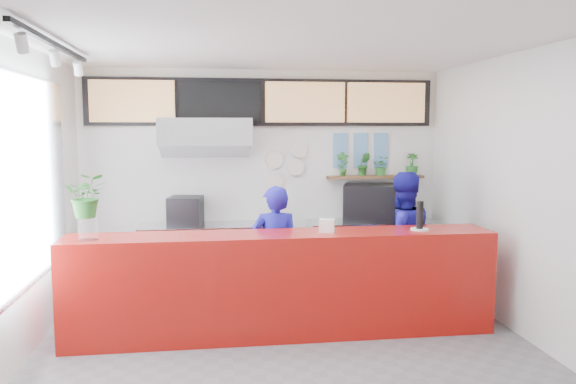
% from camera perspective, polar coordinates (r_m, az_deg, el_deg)
% --- Properties ---
extents(floor, '(5.00, 5.00, 0.00)m').
position_cam_1_polar(floor, '(5.83, -0.03, -15.63)').
color(floor, slate).
rests_on(floor, ground).
extents(ceiling, '(5.00, 5.00, 0.00)m').
position_cam_1_polar(ceiling, '(5.46, -0.03, 14.97)').
color(ceiling, silver).
extents(wall_back, '(5.00, 0.00, 5.00)m').
position_cam_1_polar(wall_back, '(7.91, -2.51, 1.46)').
color(wall_back, white).
rests_on(wall_back, ground).
extents(wall_left, '(0.00, 5.00, 5.00)m').
position_cam_1_polar(wall_left, '(5.68, -25.91, -1.21)').
color(wall_left, white).
rests_on(wall_left, ground).
extents(wall_right, '(0.00, 5.00, 5.00)m').
position_cam_1_polar(wall_right, '(6.29, 23.15, -0.38)').
color(wall_right, white).
rests_on(wall_right, ground).
extents(service_counter, '(4.50, 0.60, 1.10)m').
position_cam_1_polar(service_counter, '(6.03, -0.56, -9.35)').
color(service_counter, '#9F100B').
rests_on(service_counter, ground).
extents(cream_band, '(5.00, 0.02, 0.80)m').
position_cam_1_polar(cream_band, '(7.88, -2.54, 9.44)').
color(cream_band, beige).
rests_on(cream_band, wall_back).
extents(prep_bench, '(1.80, 0.60, 0.90)m').
position_cam_1_polar(prep_bench, '(7.75, -8.19, -6.58)').
color(prep_bench, '#B2B5BA').
rests_on(prep_bench, ground).
extents(panini_oven, '(0.49, 0.49, 0.39)m').
position_cam_1_polar(panini_oven, '(7.64, -10.36, -1.90)').
color(panini_oven, black).
rests_on(panini_oven, prep_bench).
extents(extraction_hood, '(1.20, 0.70, 0.35)m').
position_cam_1_polar(extraction_hood, '(7.50, -8.41, 6.09)').
color(extraction_hood, '#B2B5BA').
rests_on(extraction_hood, ceiling).
extents(hood_lip, '(1.20, 0.69, 0.31)m').
position_cam_1_polar(hood_lip, '(7.50, -8.38, 4.56)').
color(hood_lip, '#B2B5BA').
rests_on(hood_lip, ceiling).
extents(right_bench, '(1.80, 0.60, 0.90)m').
position_cam_1_polar(right_bench, '(8.07, 8.47, -6.06)').
color(right_bench, '#B2B5BA').
rests_on(right_bench, ground).
extents(espresso_machine, '(0.94, 0.79, 0.51)m').
position_cam_1_polar(espresso_machine, '(7.95, 8.63, -1.08)').
color(espresso_machine, black).
rests_on(espresso_machine, right_bench).
extents(espresso_tray, '(0.65, 0.48, 0.06)m').
position_cam_1_polar(espresso_tray, '(7.92, 8.66, 0.51)').
color(espresso_tray, '#B6B8BE').
rests_on(espresso_tray, espresso_machine).
extents(herb_shelf, '(1.40, 0.18, 0.04)m').
position_cam_1_polar(herb_shelf, '(8.12, 8.87, 1.52)').
color(herb_shelf, brown).
rests_on(herb_shelf, wall_back).
extents(menu_board_far_left, '(1.10, 0.10, 0.55)m').
position_cam_1_polar(menu_board_far_left, '(7.80, -15.52, 8.88)').
color(menu_board_far_left, tan).
rests_on(menu_board_far_left, wall_back).
extents(menu_board_mid_left, '(1.10, 0.10, 0.55)m').
position_cam_1_polar(menu_board_mid_left, '(7.74, -6.87, 9.09)').
color(menu_board_mid_left, black).
rests_on(menu_board_mid_left, wall_back).
extents(menu_board_mid_right, '(1.10, 0.10, 0.55)m').
position_cam_1_polar(menu_board_mid_right, '(7.85, 1.74, 9.10)').
color(menu_board_mid_right, tan).
rests_on(menu_board_mid_right, wall_back).
extents(menu_board_far_right, '(1.10, 0.10, 0.55)m').
position_cam_1_polar(menu_board_far_right, '(8.12, 9.94, 8.92)').
color(menu_board_far_right, tan).
rests_on(menu_board_far_right, wall_back).
extents(soffit, '(4.80, 0.04, 0.65)m').
position_cam_1_polar(soffit, '(7.85, -2.52, 9.09)').
color(soffit, black).
rests_on(soffit, wall_back).
extents(window_pane, '(0.04, 2.20, 1.90)m').
position_cam_1_polar(window_pane, '(5.93, -24.84, 1.09)').
color(window_pane, silver).
rests_on(window_pane, wall_left).
extents(window_frame, '(0.03, 2.30, 2.00)m').
position_cam_1_polar(window_frame, '(5.92, -24.66, 1.10)').
color(window_frame, '#B2B5BA').
rests_on(window_frame, wall_left).
extents(track_rail, '(0.05, 2.40, 0.04)m').
position_cam_1_polar(track_rail, '(5.57, -22.64, 13.68)').
color(track_rail, black).
rests_on(track_rail, ceiling).
extents(dec_plate_a, '(0.24, 0.03, 0.24)m').
position_cam_1_polar(dec_plate_a, '(7.88, -1.41, 3.27)').
color(dec_plate_a, silver).
rests_on(dec_plate_a, wall_back).
extents(dec_plate_b, '(0.24, 0.03, 0.24)m').
position_cam_1_polar(dec_plate_b, '(7.93, 0.75, 2.56)').
color(dec_plate_b, silver).
rests_on(dec_plate_b, wall_back).
extents(dec_plate_c, '(0.24, 0.03, 0.24)m').
position_cam_1_polar(dec_plate_c, '(7.90, -1.40, 1.10)').
color(dec_plate_c, silver).
rests_on(dec_plate_c, wall_back).
extents(dec_plate_d, '(0.24, 0.03, 0.24)m').
position_cam_1_polar(dec_plate_d, '(7.92, 1.11, 4.37)').
color(dec_plate_d, silver).
rests_on(dec_plate_d, wall_back).
extents(photo_frame_a, '(0.20, 0.02, 0.25)m').
position_cam_1_polar(photo_frame_a, '(8.04, 5.35, 5.09)').
color(photo_frame_a, '#598CBF').
rests_on(photo_frame_a, wall_back).
extents(photo_frame_b, '(0.20, 0.02, 0.25)m').
position_cam_1_polar(photo_frame_b, '(8.12, 7.42, 5.08)').
color(photo_frame_b, '#598CBF').
rests_on(photo_frame_b, wall_back).
extents(photo_frame_c, '(0.20, 0.02, 0.25)m').
position_cam_1_polar(photo_frame_c, '(8.20, 9.45, 5.06)').
color(photo_frame_c, '#598CBF').
rests_on(photo_frame_c, wall_back).
extents(photo_frame_d, '(0.20, 0.02, 0.25)m').
position_cam_1_polar(photo_frame_d, '(8.05, 5.33, 3.31)').
color(photo_frame_d, '#598CBF').
rests_on(photo_frame_d, wall_back).
extents(photo_frame_e, '(0.20, 0.02, 0.25)m').
position_cam_1_polar(photo_frame_e, '(8.13, 7.39, 3.32)').
color(photo_frame_e, '#598CBF').
rests_on(photo_frame_e, wall_back).
extents(photo_frame_f, '(0.20, 0.02, 0.25)m').
position_cam_1_polar(photo_frame_f, '(8.21, 9.41, 3.31)').
color(photo_frame_f, '#598CBF').
rests_on(photo_frame_f, wall_back).
extents(staff_center, '(0.57, 0.38, 1.55)m').
position_cam_1_polar(staff_center, '(6.47, -1.34, -6.19)').
color(staff_center, '#17148F').
rests_on(staff_center, ground).
extents(staff_right, '(0.90, 0.74, 1.68)m').
position_cam_1_polar(staff_right, '(6.90, 11.44, -4.96)').
color(staff_right, '#17148F').
rests_on(staff_right, ground).
extents(herb_a, '(0.20, 0.16, 0.34)m').
position_cam_1_polar(herb_a, '(7.98, 5.55, 2.86)').
color(herb_a, '#276824').
rests_on(herb_a, herb_shelf).
extents(herb_b, '(0.21, 0.18, 0.33)m').
position_cam_1_polar(herb_b, '(8.06, 7.72, 2.82)').
color(herb_b, '#276824').
rests_on(herb_b, herb_shelf).
extents(herb_c, '(0.31, 0.29, 0.27)m').
position_cam_1_polar(herb_c, '(8.14, 9.48, 2.63)').
color(herb_c, '#276824').
rests_on(herb_c, herb_shelf).
extents(herb_d, '(0.19, 0.18, 0.32)m').
position_cam_1_polar(herb_d, '(8.28, 12.48, 2.77)').
color(herb_d, '#276824').
rests_on(herb_d, herb_shelf).
extents(glass_vase, '(0.23, 0.23, 0.23)m').
position_cam_1_polar(glass_vase, '(5.88, -19.65, -3.48)').
color(glass_vase, white).
rests_on(glass_vase, service_counter).
extents(basil_vase, '(0.44, 0.39, 0.44)m').
position_cam_1_polar(basil_vase, '(5.83, -19.77, -0.35)').
color(basil_vase, '#276824').
rests_on(basil_vase, glass_vase).
extents(napkin_holder, '(0.18, 0.14, 0.14)m').
position_cam_1_polar(napkin_holder, '(5.95, 3.96, -3.44)').
color(napkin_holder, white).
rests_on(napkin_holder, service_counter).
extents(white_plate, '(0.23, 0.23, 0.01)m').
position_cam_1_polar(white_plate, '(6.25, 13.21, -3.71)').
color(white_plate, white).
rests_on(white_plate, service_counter).
extents(pepper_mill, '(0.09, 0.09, 0.30)m').
position_cam_1_polar(pepper_mill, '(6.22, 13.25, -2.29)').
color(pepper_mill, black).
rests_on(pepper_mill, white_plate).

